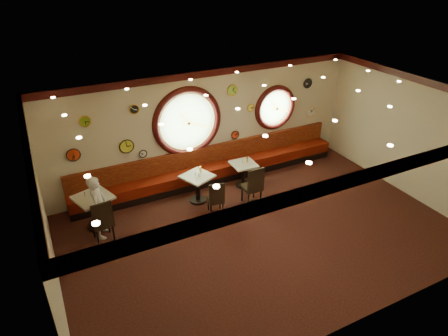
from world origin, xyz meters
TOP-DOWN VIEW (x-y plane):
  - floor at (0.00, 0.00)m, footprint 9.00×6.00m
  - ceiling at (0.00, 0.00)m, footprint 9.00×6.00m
  - wall_back at (0.00, 3.00)m, footprint 9.00×0.02m
  - wall_front at (0.00, -3.00)m, footprint 9.00×0.02m
  - wall_left at (-4.50, 0.00)m, footprint 0.02×6.00m
  - wall_right at (4.50, 0.00)m, footprint 0.02×6.00m
  - molding_back at (0.00, 2.95)m, footprint 9.00×0.10m
  - molding_front at (0.00, -2.95)m, footprint 9.00×0.10m
  - molding_left at (-4.45, 0.00)m, footprint 0.10×6.00m
  - molding_right at (4.45, 0.00)m, footprint 0.10×6.00m
  - banquette_base at (0.00, 2.72)m, footprint 8.00×0.55m
  - banquette_seat at (0.00, 2.72)m, footprint 8.00×0.55m
  - banquette_back at (0.00, 2.94)m, footprint 8.00×0.10m
  - porthole_left_glass at (-0.60, 3.00)m, footprint 1.66×0.02m
  - porthole_left_frame at (-0.60, 2.98)m, footprint 1.98×0.18m
  - porthole_left_ring at (-0.60, 2.95)m, footprint 1.61×0.03m
  - porthole_right_glass at (2.20, 3.00)m, footprint 1.10×0.02m
  - porthole_right_frame at (2.20, 2.98)m, footprint 1.38×0.18m
  - porthole_right_ring at (2.20, 2.95)m, footprint 1.09×0.03m
  - wall_clock_0 at (0.85, 2.96)m, footprint 0.24×0.03m
  - wall_clock_1 at (-1.90, 2.96)m, footprint 0.20×0.03m
  - wall_clock_2 at (3.30, 2.96)m, footprint 0.28×0.03m
  - wall_clock_3 at (-3.20, 2.96)m, footprint 0.26×0.03m
  - wall_clock_4 at (-2.30, 2.96)m, footprint 0.36×0.03m
  - wall_clock_5 at (0.75, 2.96)m, footprint 0.30×0.03m
  - wall_clock_6 at (-2.00, 2.96)m, footprint 0.24×0.03m
  - wall_clock_7 at (-3.60, 2.96)m, footprint 0.32×0.03m
  - wall_clock_8 at (3.55, 2.96)m, footprint 0.34×0.03m
  - wall_clock_9 at (1.35, 2.96)m, footprint 0.22×0.03m
  - table_a at (-3.43, 1.98)m, footprint 0.99×0.99m
  - table_b at (-0.80, 1.93)m, footprint 0.92×0.92m
  - table_c at (0.66, 2.08)m, footprint 0.68×0.68m
  - chair_a at (-3.38, 1.34)m, footprint 0.49×0.49m
  - chair_b at (-0.63, 1.15)m, footprint 0.47×0.47m
  - chair_c at (0.43, 1.14)m, footprint 0.47×0.47m
  - condiment_a_salt at (-3.58, 2.08)m, footprint 0.03×0.03m
  - condiment_b_salt at (-0.83, 1.97)m, footprint 0.03×0.03m
  - condiment_c_salt at (0.63, 2.08)m, footprint 0.03×0.03m
  - condiment_a_pepper at (-3.43, 2.02)m, footprint 0.03×0.03m
  - condiment_b_pepper at (-0.77, 1.90)m, footprint 0.04×0.04m
  - condiment_c_pepper at (0.64, 2.10)m, footprint 0.04×0.04m
  - condiment_a_bottle at (-3.32, 2.13)m, footprint 0.05×0.05m
  - condiment_b_bottle at (-0.66, 2.06)m, footprint 0.05×0.05m
  - condiment_c_bottle at (0.78, 2.11)m, footprint 0.05×0.05m
  - waiter at (-3.37, 1.60)m, footprint 0.57×0.67m

SIDE VIEW (x-z plane):
  - floor at x=0.00m, z-range 0.00..0.00m
  - banquette_base at x=0.00m, z-range 0.00..0.20m
  - banquette_seat at x=0.00m, z-range 0.20..0.50m
  - table_c at x=0.66m, z-range 0.09..0.81m
  - table_b at x=-0.80m, z-range 0.10..0.88m
  - chair_b at x=-0.63m, z-range 0.25..0.83m
  - table_a at x=-3.43m, z-range 0.11..0.97m
  - chair_a at x=-3.38m, z-range 0.28..0.95m
  - chair_c at x=0.43m, z-range 0.29..0.97m
  - banquette_back at x=0.00m, z-range 0.48..1.02m
  - condiment_c_salt at x=0.63m, z-range 0.72..0.81m
  - condiment_c_pepper at x=0.64m, z-range 0.72..0.83m
  - waiter at x=-3.37m, z-range 0.00..1.56m
  - condiment_c_bottle at x=0.78m, z-range 0.72..0.87m
  - condiment_b_salt at x=-0.83m, z-range 0.78..0.87m
  - condiment_b_pepper at x=-0.77m, z-range 0.78..0.89m
  - condiment_b_bottle at x=-0.66m, z-range 0.78..0.95m
  - condiment_a_pepper at x=-3.43m, z-range 0.86..0.95m
  - condiment_a_salt at x=-3.58m, z-range 0.86..0.95m
  - condiment_a_bottle at x=-3.32m, z-range 0.86..1.01m
  - wall_clock_0 at x=0.85m, z-range 1.08..1.32m
  - wall_clock_1 at x=-1.90m, z-range 1.10..1.30m
  - wall_clock_8 at x=3.55m, z-range 1.28..1.62m
  - wall_clock_4 at x=-2.30m, z-range 1.32..1.68m
  - wall_clock_7 at x=-3.60m, z-range 1.39..1.71m
  - wall_back at x=0.00m, z-range 0.00..3.20m
  - wall_front at x=0.00m, z-range 0.00..3.20m
  - wall_left at x=-4.50m, z-range 0.00..3.20m
  - wall_right at x=4.50m, z-range 0.00..3.20m
  - porthole_right_ring at x=2.20m, z-range 1.26..2.34m
  - porthole_right_glass at x=2.20m, z-range 1.25..2.35m
  - porthole_right_frame at x=2.20m, z-range 1.11..2.49m
  - porthole_left_glass at x=-0.60m, z-range 1.02..2.68m
  - porthole_left_frame at x=-0.60m, z-range 0.86..2.84m
  - porthole_left_ring at x=-0.60m, z-range 1.04..2.66m
  - wall_clock_9 at x=1.35m, z-range 1.84..2.06m
  - wall_clock_3 at x=-3.20m, z-range 2.22..2.48m
  - wall_clock_2 at x=3.30m, z-range 2.26..2.54m
  - wall_clock_6 at x=-2.00m, z-range 2.33..2.57m
  - wall_clock_5 at x=0.75m, z-range 2.40..2.70m
  - molding_back at x=0.00m, z-range 3.02..3.20m
  - molding_front at x=0.00m, z-range 3.02..3.20m
  - molding_left at x=-4.45m, z-range 3.02..3.20m
  - molding_right at x=4.45m, z-range 3.02..3.20m
  - ceiling at x=0.00m, z-range 3.19..3.21m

